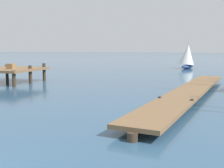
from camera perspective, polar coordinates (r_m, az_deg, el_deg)
floating_dock at (r=18.08m, az=15.30°, el=-1.31°), size 3.47×19.10×0.53m
pier_platform at (r=26.06m, az=-19.64°, el=2.67°), size 5.00×5.38×1.68m
distant_sailboat at (r=42.92m, az=14.76°, el=5.32°), size 2.81×4.48×3.88m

